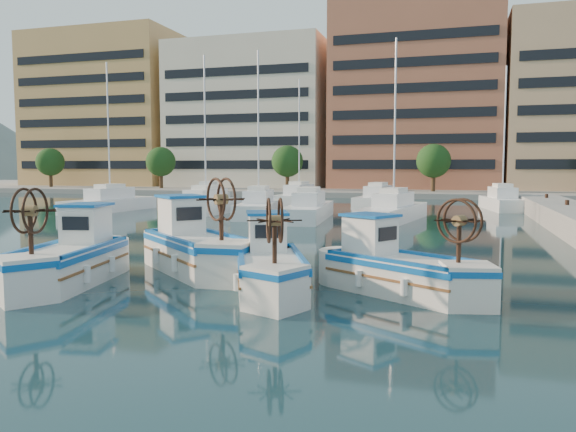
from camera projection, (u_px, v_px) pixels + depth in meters
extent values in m
plane|color=#1B3E46|center=(221.00, 285.00, 16.47)|extent=(300.00, 300.00, 0.00)
cube|color=gray|center=(408.00, 189.00, 80.40)|extent=(180.00, 40.00, 0.60)
cube|color=tan|center=(107.00, 111.00, 91.10)|extent=(24.00, 14.00, 24.00)
cube|color=black|center=(80.00, 106.00, 84.42)|extent=(22.08, 0.12, 21.60)
cube|color=beige|center=(252.00, 116.00, 84.11)|extent=(23.00, 14.00, 21.00)
cube|color=black|center=(234.00, 112.00, 77.43)|extent=(21.16, 0.12, 18.90)
cube|color=#B16145|center=(416.00, 97.00, 77.09)|extent=(22.00, 14.00, 25.00)
cube|color=black|center=(412.00, 90.00, 70.41)|extent=(20.24, 0.12, 22.50)
cylinder|color=#3F2B19|center=(51.00, 181.00, 81.66)|extent=(0.50, 0.50, 3.00)
sphere|color=#214D1B|center=(50.00, 162.00, 81.43)|extent=(4.00, 4.00, 4.00)
cylinder|color=#3F2B19|center=(161.00, 181.00, 76.53)|extent=(0.50, 0.50, 3.00)
sphere|color=#214D1B|center=(161.00, 162.00, 76.30)|extent=(4.00, 4.00, 4.00)
cylinder|color=#3F2B19|center=(287.00, 183.00, 71.40)|extent=(0.50, 0.50, 3.00)
sphere|color=#214D1B|center=(287.00, 161.00, 71.17)|extent=(4.00, 4.00, 4.00)
cylinder|color=#3F2B19|center=(433.00, 184.00, 66.27)|extent=(0.50, 0.50, 3.00)
sphere|color=#214D1B|center=(434.00, 161.00, 66.03)|extent=(4.00, 4.00, 4.00)
cube|color=white|center=(110.00, 205.00, 43.95)|extent=(3.00, 9.37, 1.00)
cylinder|color=silver|center=(108.00, 134.00, 43.47)|extent=(0.12, 0.12, 11.00)
cube|color=white|center=(206.00, 208.00, 41.21)|extent=(2.71, 8.93, 1.00)
cylinder|color=silver|center=(205.00, 132.00, 40.73)|extent=(0.12, 0.12, 11.00)
cube|color=white|center=(259.00, 209.00, 39.50)|extent=(3.59, 8.61, 1.00)
cylinder|color=silver|center=(258.00, 131.00, 39.02)|extent=(0.12, 0.12, 11.00)
cube|color=white|center=(309.00, 212.00, 37.12)|extent=(3.10, 9.38, 1.00)
cube|color=white|center=(393.00, 214.00, 35.87)|extent=(3.72, 9.94, 1.00)
cylinder|color=silver|center=(395.00, 127.00, 35.39)|extent=(0.12, 0.12, 11.00)
cube|color=white|center=(208.00, 199.00, 52.25)|extent=(3.15, 7.71, 1.00)
cube|color=white|center=(299.00, 199.00, 52.23)|extent=(2.97, 9.14, 1.00)
cylinder|color=silver|center=(299.00, 140.00, 51.75)|extent=(0.12, 0.12, 11.00)
cube|color=white|center=(378.00, 201.00, 48.82)|extent=(3.24, 8.99, 1.00)
cube|color=white|center=(502.00, 204.00, 45.49)|extent=(3.38, 7.75, 1.00)
cylinder|color=silver|center=(504.00, 135.00, 45.01)|extent=(0.12, 0.12, 11.00)
cube|color=silver|center=(68.00, 266.00, 16.58)|extent=(2.64, 4.63, 1.09)
cube|color=#0D57A9|center=(67.00, 252.00, 16.55)|extent=(2.72, 4.77, 0.17)
cube|color=#1734B4|center=(67.00, 255.00, 16.55)|extent=(2.15, 4.13, 0.06)
cube|color=white|center=(86.00, 224.00, 17.72)|extent=(1.37, 1.54, 1.14)
cube|color=#0D57A9|center=(85.00, 205.00, 17.66)|extent=(1.55, 1.72, 0.08)
cylinder|color=#331E14|center=(31.00, 235.00, 14.63)|extent=(0.12, 0.12, 1.20)
cylinder|color=brown|center=(30.00, 211.00, 14.57)|extent=(0.38, 0.35, 0.29)
torus|color=#331E14|center=(24.00, 211.00, 14.59)|extent=(0.29, 1.21, 1.21)
torus|color=#331E14|center=(35.00, 211.00, 14.56)|extent=(0.29, 1.21, 1.21)
cube|color=silver|center=(197.00, 254.00, 18.55)|extent=(4.83, 4.65, 1.17)
cube|color=#0D57A9|center=(196.00, 241.00, 18.51)|extent=(4.97, 4.78, 0.18)
cube|color=#1734B4|center=(196.00, 243.00, 18.51)|extent=(4.18, 4.00, 0.07)
cube|color=white|center=(182.00, 215.00, 19.58)|extent=(1.90, 1.89, 1.23)
cube|color=#0D57A9|center=(181.00, 196.00, 19.53)|extent=(2.14, 2.12, 0.09)
cylinder|color=#331E14|center=(221.00, 222.00, 16.72)|extent=(0.13, 0.13, 1.30)
cylinder|color=brown|center=(221.00, 199.00, 16.66)|extent=(0.47, 0.48, 0.31)
torus|color=#331E14|center=(216.00, 199.00, 16.58)|extent=(1.02, 0.94, 1.31)
torus|color=#331E14|center=(226.00, 199.00, 16.75)|extent=(1.02, 0.94, 1.31)
cube|color=silver|center=(270.00, 274.00, 15.57)|extent=(3.14, 4.40, 1.01)
cube|color=#0D57A9|center=(270.00, 260.00, 15.54)|extent=(3.23, 4.53, 0.15)
cube|color=#1734B4|center=(270.00, 263.00, 15.54)|extent=(2.63, 3.88, 0.06)
cube|color=white|center=(267.00, 232.00, 16.62)|extent=(1.46, 1.56, 1.06)
cube|color=#0D57A9|center=(267.00, 213.00, 16.57)|extent=(1.64, 1.75, 0.08)
cylinder|color=#331E14|center=(275.00, 245.00, 13.76)|extent=(0.12, 0.12, 1.12)
cylinder|color=brown|center=(275.00, 221.00, 13.70)|extent=(0.39, 0.37, 0.27)
torus|color=#331E14|center=(269.00, 221.00, 13.69)|extent=(0.49, 1.07, 1.13)
torus|color=#331E14|center=(280.00, 220.00, 13.72)|extent=(0.49, 1.07, 1.13)
cube|color=silver|center=(402.00, 276.00, 15.29)|extent=(4.31, 3.59, 1.00)
cube|color=#0D57A9|center=(402.00, 262.00, 15.26)|extent=(4.44, 3.69, 0.15)
cube|color=#1734B4|center=(402.00, 265.00, 15.27)|extent=(3.77, 3.05, 0.06)
cube|color=white|center=(370.00, 235.00, 16.06)|extent=(1.61, 1.55, 1.05)
cube|color=#0D57A9|center=(370.00, 215.00, 16.01)|extent=(1.81, 1.75, 0.08)
cylinder|color=#331E14|center=(459.00, 244.00, 13.92)|extent=(0.11, 0.11, 1.11)
cylinder|color=brown|center=(459.00, 221.00, 13.86)|extent=(0.39, 0.40, 0.27)
torus|color=#331E14|center=(456.00, 221.00, 13.77)|extent=(0.98, 0.65, 1.12)
torus|color=#331E14|center=(463.00, 220.00, 13.96)|extent=(0.98, 0.65, 1.12)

